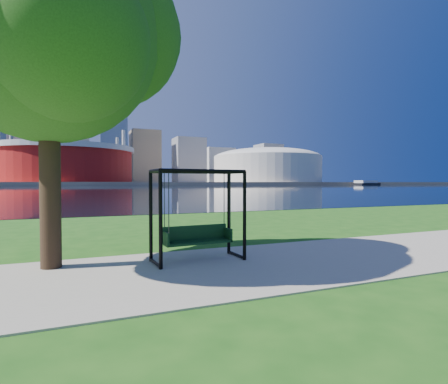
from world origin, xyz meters
TOP-DOWN VIEW (x-y plane):
  - ground at (0.00, 0.00)m, footprint 900.00×900.00m
  - path at (0.00, -0.50)m, footprint 120.00×4.00m
  - river at (0.00, 102.00)m, footprint 900.00×180.00m
  - far_bank at (0.00, 306.00)m, footprint 900.00×228.00m
  - stadium at (-10.00, 235.00)m, footprint 83.00×83.00m
  - arena at (135.00, 235.00)m, footprint 84.00×84.00m
  - skyline at (-4.27, 319.39)m, footprint 392.00×66.00m
  - swing at (-0.60, 0.30)m, footprint 2.07×0.99m
  - park_tree at (-3.65, 0.87)m, footprint 5.75×5.19m
  - barge at (190.70, 187.69)m, footprint 31.98×18.92m

SIDE VIEW (x-z plane):
  - ground at x=0.00m, z-range 0.00..0.00m
  - river at x=0.00m, z-range 0.00..0.02m
  - path at x=0.00m, z-range 0.00..0.03m
  - far_bank at x=0.00m, z-range 0.00..2.00m
  - swing at x=-0.60m, z-range -0.03..2.04m
  - barge at x=190.70m, z-range -0.15..2.96m
  - park_tree at x=-3.65m, z-range 1.39..8.52m
  - stadium at x=-10.00m, z-range -1.77..30.23m
  - arena at x=135.00m, z-range 2.59..29.15m
  - skyline at x=-4.27m, z-range -12.36..84.14m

